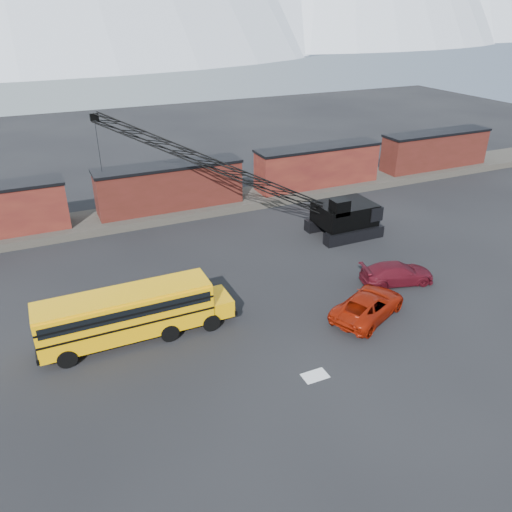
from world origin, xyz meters
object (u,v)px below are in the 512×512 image
(crawler_crane, at_px, (213,164))
(school_bus, at_px, (132,313))
(red_pickup, at_px, (368,305))
(maroon_suv, at_px, (397,273))

(crawler_crane, bearing_deg, school_bus, -127.27)
(school_bus, xyz_separation_m, crawler_crane, (10.04, 13.19, 4.18))
(red_pickup, height_order, crawler_crane, crawler_crane)
(school_bus, height_order, red_pickup, school_bus)
(school_bus, relative_size, maroon_suv, 2.20)
(red_pickup, bearing_deg, maroon_suv, -83.47)
(red_pickup, relative_size, crawler_crane, 0.27)
(school_bus, xyz_separation_m, red_pickup, (14.13, -3.86, -0.97))
(school_bus, bearing_deg, maroon_suv, -3.51)
(maroon_suv, relative_size, crawler_crane, 0.25)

